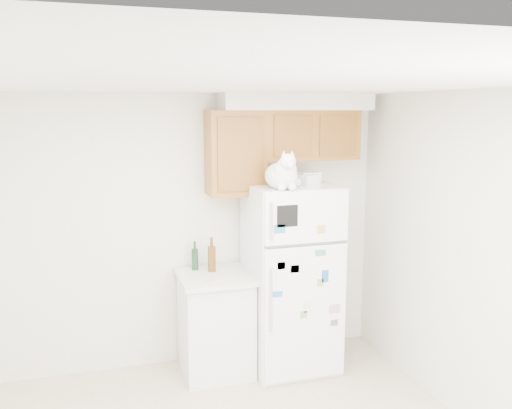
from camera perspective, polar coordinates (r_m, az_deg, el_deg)
name	(u,v)px	position (r m, az deg, el deg)	size (l,w,h in m)	color
room_shell	(241,224)	(3.27, -1.54, -2.08)	(3.84, 4.04, 2.52)	silver
refrigerator	(291,277)	(4.98, 3.70, -7.64)	(0.76, 0.78, 1.70)	white
base_counter	(216,323)	(5.00, -4.26, -12.33)	(0.64, 0.64, 0.92)	white
cat	(283,174)	(4.50, 2.85, 3.20)	(0.33, 0.48, 0.34)	white
storage_box_back	(309,178)	(4.92, 5.63, 2.84)	(0.18, 0.13, 0.10)	white
storage_box_front	(309,180)	(4.80, 5.61, 2.60)	(0.15, 0.11, 0.09)	white
bottle_green	(195,256)	(4.95, -6.45, -5.36)	(0.06, 0.06, 0.26)	#19381E
bottle_amber	(212,254)	(4.88, -4.69, -5.27)	(0.07, 0.07, 0.31)	#593814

